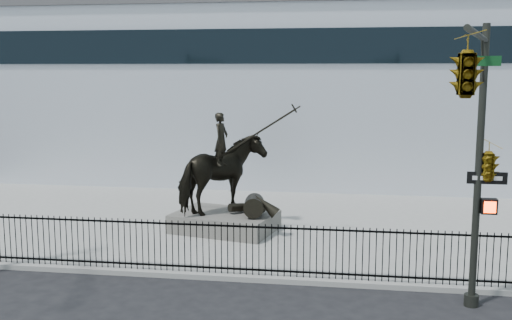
# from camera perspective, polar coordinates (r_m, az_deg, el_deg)

# --- Properties ---
(ground) EXTENTS (120.00, 120.00, 0.00)m
(ground) POSITION_cam_1_polar(r_m,az_deg,el_deg) (16.43, -5.39, -12.53)
(ground) COLOR black
(ground) RESTS_ON ground
(plaza) EXTENTS (30.00, 12.00, 0.15)m
(plaza) POSITION_cam_1_polar(r_m,az_deg,el_deg) (22.94, -1.16, -6.16)
(plaza) COLOR gray
(plaza) RESTS_ON ground
(building) EXTENTS (44.00, 14.00, 9.00)m
(building) POSITION_cam_1_polar(r_m,az_deg,el_deg) (35.10, 2.43, 6.25)
(building) COLOR silver
(building) RESTS_ON ground
(picket_fence) EXTENTS (22.10, 0.10, 1.50)m
(picket_fence) POSITION_cam_1_polar(r_m,az_deg,el_deg) (17.29, -4.43, -8.28)
(picket_fence) COLOR black
(picket_fence) RESTS_ON plaza
(statue_plinth) EXTENTS (3.96, 3.16, 0.66)m
(statue_plinth) POSITION_cam_1_polar(r_m,az_deg,el_deg) (21.76, -3.00, -5.89)
(statue_plinth) COLOR #514F4A
(statue_plinth) RESTS_ON plaza
(equestrian_statue) EXTENTS (4.38, 3.24, 3.80)m
(equestrian_statue) POSITION_cam_1_polar(r_m,az_deg,el_deg) (21.38, -2.88, -1.48)
(equestrian_statue) COLOR black
(equestrian_statue) RESTS_ON statue_plinth
(traffic_signal_right) EXTENTS (2.17, 6.86, 7.00)m
(traffic_signal_right) POSITION_cam_1_polar(r_m,az_deg,el_deg) (13.18, 20.39, 3.45)
(traffic_signal_right) COLOR black
(traffic_signal_right) RESTS_ON ground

